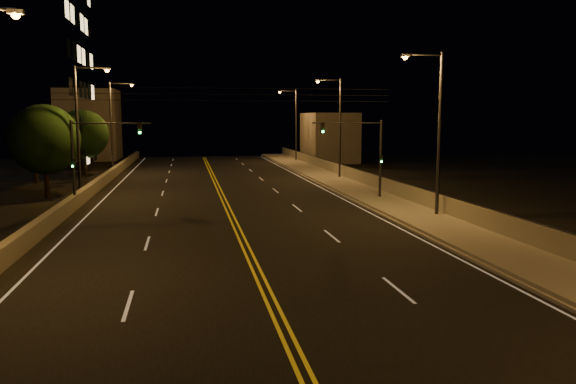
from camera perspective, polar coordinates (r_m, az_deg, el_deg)
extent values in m
cube|color=black|center=(27.98, -4.78, -4.63)|extent=(18.00, 120.00, 0.02)
cube|color=gray|center=(30.87, 15.63, -3.47)|extent=(3.60, 120.00, 0.30)
cube|color=gray|center=(30.13, 12.42, -3.78)|extent=(0.14, 120.00, 0.15)
cube|color=gray|center=(31.51, 18.38, -2.15)|extent=(0.30, 120.00, 1.00)
cube|color=gray|center=(28.71, -24.81, -4.08)|extent=(0.45, 120.00, 0.92)
cube|color=slate|center=(76.60, 4.18, 5.56)|extent=(6.00, 10.00, 6.55)
cube|color=slate|center=(84.34, -19.55, 6.44)|extent=(8.00, 8.00, 9.84)
cylinder|color=black|center=(31.43, 18.42, -1.20)|extent=(0.06, 120.00, 0.06)
cube|color=silver|center=(28.50, -22.32, -4.92)|extent=(0.12, 116.00, 0.00)
cube|color=silver|center=(30.01, 11.83, -3.91)|extent=(0.12, 116.00, 0.00)
cube|color=gold|center=(27.96, -5.09, -4.61)|extent=(0.12, 116.00, 0.00)
cube|color=gold|center=(27.99, -4.47, -4.59)|extent=(0.12, 116.00, 0.00)
cube|color=silver|center=(18.78, -15.93, -10.98)|extent=(0.12, 3.00, 0.00)
cube|color=silver|center=(27.44, -14.11, -5.05)|extent=(0.12, 3.00, 0.00)
cube|color=silver|center=(36.26, -13.18, -1.98)|extent=(0.12, 3.00, 0.00)
cube|color=silver|center=(45.16, -12.62, -0.12)|extent=(0.12, 3.00, 0.00)
cube|color=silver|center=(54.09, -12.25, 1.13)|extent=(0.12, 3.00, 0.00)
cube|color=silver|center=(63.04, -11.98, 2.03)|extent=(0.12, 3.00, 0.00)
cube|color=silver|center=(72.00, -11.77, 2.70)|extent=(0.12, 3.00, 0.00)
cube|color=silver|center=(80.97, -11.61, 3.22)|extent=(0.12, 3.00, 0.00)
cube|color=silver|center=(19.97, 11.12, -9.70)|extent=(0.12, 3.00, 0.00)
cube|color=silver|center=(28.27, 4.46, -4.47)|extent=(0.12, 3.00, 0.00)
cube|color=silver|center=(36.89, 0.92, -1.62)|extent=(0.12, 3.00, 0.00)
cube|color=silver|center=(45.67, -1.27, 0.15)|extent=(0.12, 3.00, 0.00)
cube|color=silver|center=(54.51, -2.75, 1.34)|extent=(0.12, 3.00, 0.00)
cube|color=silver|center=(63.40, -3.82, 2.21)|extent=(0.12, 3.00, 0.00)
cube|color=silver|center=(72.32, -4.62, 2.85)|extent=(0.12, 3.00, 0.00)
cube|color=silver|center=(81.25, -5.25, 3.36)|extent=(0.12, 3.00, 0.00)
cylinder|color=#2D2D33|center=(33.63, 15.11, 5.39)|extent=(0.20, 0.20, 9.58)
cylinder|color=#2D2D33|center=(33.34, 13.63, 13.41)|extent=(2.20, 0.12, 0.12)
cube|color=#2D2D33|center=(32.91, 11.83, 13.42)|extent=(0.50, 0.25, 0.14)
sphere|color=#FF9E2D|center=(32.90, 11.82, 13.25)|extent=(0.28, 0.28, 0.28)
cylinder|color=#2D2D33|center=(53.65, 5.31, 6.32)|extent=(0.20, 0.20, 9.58)
cylinder|color=#2D2D33|center=(53.47, 4.21, 11.30)|extent=(2.20, 0.12, 0.12)
cube|color=#2D2D33|center=(53.21, 3.04, 11.26)|extent=(0.50, 0.25, 0.14)
sphere|color=#FF9E2D|center=(53.20, 3.04, 11.15)|extent=(0.28, 0.28, 0.28)
cylinder|color=#2D2D33|center=(74.78, 0.83, 6.69)|extent=(0.20, 0.20, 9.58)
cylinder|color=#2D2D33|center=(74.66, -0.01, 10.25)|extent=(2.20, 0.12, 0.12)
cube|color=#2D2D33|center=(74.47, -0.85, 10.20)|extent=(0.50, 0.25, 0.14)
sphere|color=#FF9E2D|center=(74.46, -0.85, 10.12)|extent=(0.28, 0.28, 0.28)
cube|color=#2D2D33|center=(21.34, -25.95, 16.14)|extent=(0.50, 0.25, 0.14)
sphere|color=#FF9E2D|center=(21.32, -25.93, 15.88)|extent=(0.28, 0.28, 0.28)
cylinder|color=#2D2D33|center=(42.98, -20.59, 5.59)|extent=(0.20, 0.20, 9.58)
cylinder|color=#2D2D33|center=(42.93, -19.40, 11.84)|extent=(2.20, 0.12, 0.12)
cube|color=#2D2D33|center=(42.77, -17.91, 11.82)|extent=(0.50, 0.25, 0.14)
sphere|color=#FF9E2D|center=(42.76, -17.91, 11.69)|extent=(0.28, 0.28, 0.28)
cylinder|color=#2D2D33|center=(61.32, -17.51, 6.16)|extent=(0.20, 0.20, 9.58)
cylinder|color=#2D2D33|center=(61.28, -16.65, 10.53)|extent=(2.20, 0.12, 0.12)
cube|color=#2D2D33|center=(61.17, -15.60, 10.51)|extent=(0.50, 0.25, 0.14)
sphere|color=#FF9E2D|center=(61.16, -15.60, 10.41)|extent=(0.28, 0.28, 0.28)
cylinder|color=#2D2D33|center=(40.47, 9.38, 3.16)|extent=(0.18, 0.18, 5.75)
cylinder|color=#2D2D33|center=(39.59, 6.02, 6.99)|extent=(5.00, 0.10, 0.10)
cube|color=black|center=(39.14, 3.54, 6.50)|extent=(0.28, 0.18, 0.80)
sphere|color=#19FF4C|center=(39.04, 3.57, 6.13)|extent=(0.14, 0.14, 0.14)
cube|color=black|center=(40.32, 9.45, 3.32)|extent=(0.22, 0.14, 0.55)
cylinder|color=#2D2D33|center=(38.81, -20.99, 2.57)|extent=(0.18, 0.18, 5.75)
cylinder|color=#2D2D33|center=(38.30, -17.48, 6.67)|extent=(5.00, 0.10, 0.10)
cube|color=black|center=(38.13, -14.83, 6.24)|extent=(0.28, 0.18, 0.80)
sphere|color=#19FF4C|center=(38.02, -14.83, 5.86)|extent=(0.14, 0.14, 0.14)
cube|color=black|center=(38.65, -21.04, 2.74)|extent=(0.22, 0.14, 0.55)
cylinder|color=black|center=(36.84, -6.34, 9.21)|extent=(22.00, 0.03, 0.03)
cylinder|color=black|center=(36.85, -6.35, 9.83)|extent=(22.00, 0.03, 0.03)
cylinder|color=black|center=(36.87, -6.36, 10.46)|extent=(22.00, 0.03, 0.03)
cylinder|color=black|center=(44.96, -23.30, 0.93)|extent=(0.36, 0.36, 2.41)
sphere|color=black|center=(44.74, -23.51, 4.93)|extent=(5.08, 5.08, 5.08)
cylinder|color=black|center=(55.87, -24.24, 1.99)|extent=(0.36, 0.36, 2.28)
sphere|color=black|center=(55.69, -24.40, 5.05)|extent=(4.82, 4.82, 4.82)
cylinder|color=black|center=(61.54, -19.88, 2.69)|extent=(0.36, 0.36, 2.34)
sphere|color=black|center=(61.38, -20.01, 5.53)|extent=(4.95, 4.95, 4.95)
cylinder|color=black|center=(67.65, -20.16, 3.09)|extent=(0.36, 0.36, 2.40)
sphere|color=black|center=(67.50, -20.28, 5.74)|extent=(5.06, 5.06, 5.06)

